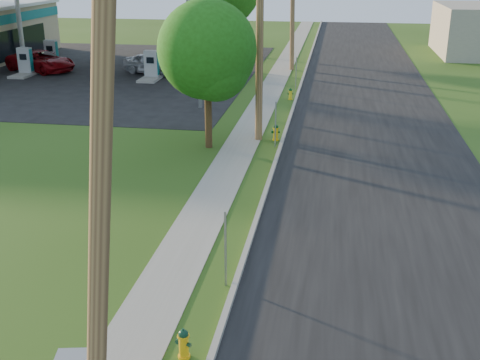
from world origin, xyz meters
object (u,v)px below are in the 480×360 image
object	(u,v)px
car_silver	(152,64)
hydrant_far	(290,94)
fuel_pump_sw	(52,56)
utility_pole_mid	(260,27)
car_red	(41,61)
utility_pole_near	(100,171)
hydrant_near	(184,343)
utility_pole_far	(293,1)
fuel_pump_ne	(152,68)
hydrant_mid	(276,132)
tree_verge	(209,54)
price_pylon	(198,4)
fuel_pump_se	(168,59)
fuel_pump_nw	(26,65)

from	to	relation	value
car_silver	hydrant_far	bearing A→B (deg)	-100.67
fuel_pump_sw	utility_pole_mid	bearing A→B (deg)	-43.52
car_red	utility_pole_near	bearing A→B (deg)	-127.97
utility_pole_near	hydrant_near	world-z (taller)	utility_pole_near
fuel_pump_sw	hydrant_far	xyz separation A→B (m)	(18.66, -8.69, -0.39)
utility_pole_far	fuel_pump_ne	size ratio (longest dim) A/B	2.97
utility_pole_mid	hydrant_mid	world-z (taller)	utility_pole_mid
fuel_pump_ne	tree_verge	bearing A→B (deg)	-64.18
fuel_pump_ne	car_red	xyz separation A→B (m)	(-8.66, 1.53, 0.02)
price_pylon	hydrant_mid	distance (m)	8.80
utility_pole_mid	tree_verge	bearing A→B (deg)	-140.80
fuel_pump_sw	car_silver	size ratio (longest dim) A/B	0.75
price_pylon	utility_pole_far	bearing A→B (deg)	72.67
utility_pole_far	fuel_pump_se	distance (m)	9.84
utility_pole_near	utility_pole_far	bearing A→B (deg)	90.00
utility_pole_far	hydrant_far	size ratio (longest dim) A/B	14.17
utility_pole_mid	price_pylon	world-z (taller)	utility_pole_mid
fuel_pump_nw	hydrant_near	size ratio (longest dim) A/B	4.66
utility_pole_far	car_silver	world-z (taller)	utility_pole_far
tree_verge	hydrant_near	xyz separation A→B (m)	(2.39, -14.24, -3.65)
fuel_pump_ne	fuel_pump_se	distance (m)	4.00
utility_pole_near	hydrant_mid	size ratio (longest dim) A/B	12.52
car_red	tree_verge	bearing A→B (deg)	-111.99
car_silver	hydrant_near	bearing A→B (deg)	-140.23
tree_verge	hydrant_mid	world-z (taller)	tree_verge
utility_pole_mid	utility_pole_far	world-z (taller)	utility_pole_mid
utility_pole_far	fuel_pump_se	size ratio (longest dim) A/B	2.97
fuel_pump_nw	utility_pole_far	bearing A→B (deg)	15.61
utility_pole_near	car_silver	world-z (taller)	utility_pole_near
fuel_pump_ne	hydrant_near	xyz separation A→B (m)	(9.42, -28.77, -0.39)
fuel_pump_nw	hydrant_mid	distance (m)	22.74
fuel_pump_ne	fuel_pump_nw	bearing A→B (deg)	180.00
utility_pole_far	hydrant_far	bearing A→B (deg)	-85.52
hydrant_mid	hydrant_far	size ratio (longest dim) A/B	1.13
utility_pole_far	car_red	world-z (taller)	utility_pole_far
utility_pole_near	price_pylon	xyz separation A→B (m)	(-3.90, 23.50, 0.63)
utility_pole_near	tree_verge	xyz separation A→B (m)	(-1.87, 16.47, -0.82)
utility_pole_far	hydrant_mid	world-z (taller)	utility_pole_far
hydrant_far	car_red	size ratio (longest dim) A/B	0.13
fuel_pump_nw	car_red	size ratio (longest dim) A/B	0.60
fuel_pump_se	hydrant_near	bearing A→B (deg)	-73.96
utility_pole_far	hydrant_mid	size ratio (longest dim) A/B	12.55
utility_pole_mid	fuel_pump_se	size ratio (longest dim) A/B	3.06
utility_pole_near	fuel_pump_sw	xyz separation A→B (m)	(-17.90, 35.00, -4.08)
utility_pole_mid	hydrant_near	size ratio (longest dim) A/B	14.27
price_pylon	hydrant_far	distance (m)	7.46
price_pylon	car_silver	xyz separation A→B (m)	(-5.52, 9.27, -4.71)
fuel_pump_ne	hydrant_near	world-z (taller)	fuel_pump_ne
price_pylon	hydrant_far	xyz separation A→B (m)	(4.66, 2.81, -5.10)
fuel_pump_se	fuel_pump_ne	bearing A→B (deg)	-90.00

